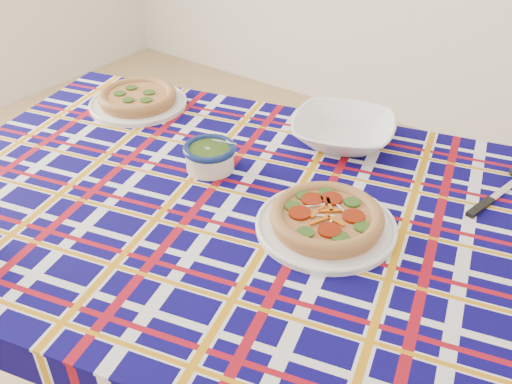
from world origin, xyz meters
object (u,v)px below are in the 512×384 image
Objects in this scene: dining_table at (257,235)px; serving_bowl at (343,131)px; pesto_bowl at (210,155)px; main_focaccia_plate at (327,217)px.

serving_bowl reaches higher than dining_table.
pesto_bowl is 0.49× the size of serving_bowl.
dining_table is 5.80× the size of main_focaccia_plate.
pesto_bowl is (-0.20, 0.07, 0.12)m from dining_table.
serving_bowl is (0.20, 0.31, -0.01)m from pesto_bowl.
pesto_bowl reaches higher than dining_table.
main_focaccia_plate is 1.15× the size of serving_bowl.
serving_bowl is (0.01, 0.38, 0.11)m from dining_table.
main_focaccia_plate is at bearing -6.65° from pesto_bowl.
dining_table is at bearing -170.10° from main_focaccia_plate.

